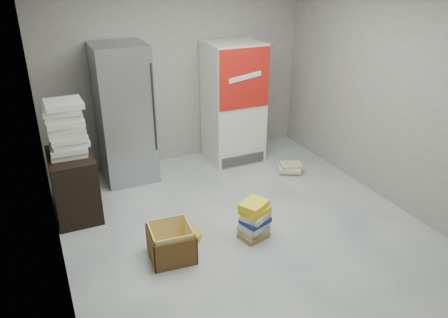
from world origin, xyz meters
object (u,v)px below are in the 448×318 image
coke_cooler (233,103)px  phonebook_stack_main (254,220)px  steel_fridge (125,114)px  wood_shelf (74,185)px  cardboard_box (171,245)px

coke_cooler → phonebook_stack_main: bearing=-109.4°
steel_fridge → wood_shelf: size_ratio=2.37×
coke_cooler → wood_shelf: (-2.48, -0.72, -0.50)m
steel_fridge → phonebook_stack_main: 2.39m
wood_shelf → phonebook_stack_main: 2.22m
coke_cooler → cardboard_box: size_ratio=3.68×
steel_fridge → coke_cooler: steel_fridge is taller
coke_cooler → phonebook_stack_main: coke_cooler is taller
steel_fridge → wood_shelf: 1.23m
steel_fridge → cardboard_box: size_ratio=3.88×
steel_fridge → wood_shelf: (-0.83, -0.73, -0.55)m
cardboard_box → coke_cooler: bearing=55.1°
steel_fridge → cardboard_box: steel_fridge is taller
coke_cooler → cardboard_box: (-1.70, -2.04, -0.75)m
steel_fridge → coke_cooler: 1.65m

